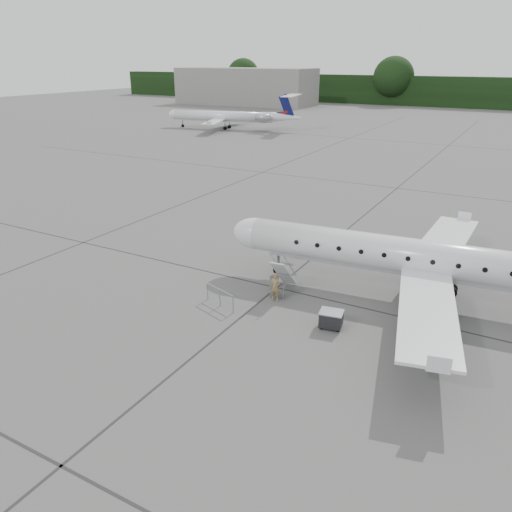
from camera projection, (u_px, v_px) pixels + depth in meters
The scene contains 8 objects.
ground at pixel (349, 337), 24.22m from camera, with size 320.00×320.00×0.00m, color #555553.
terminal_building at pixel (245, 86), 143.31m from camera, with size 40.00×14.00×10.00m, color slate.
main_regional_jet at pixel (439, 243), 26.50m from camera, with size 27.19×19.58×6.97m, color silver, non-canonical shape.
airstair at pixel (283, 274), 28.58m from camera, with size 0.85×2.21×2.18m, color silver, non-canonical shape.
passenger at pixel (275, 287), 27.61m from camera, with size 0.60×0.39×1.64m, color olive.
safety_railing at pixel (220, 298), 27.09m from camera, with size 2.20×0.08×1.00m, color gray, non-canonical shape.
baggage_cart at pixel (331, 319), 24.94m from camera, with size 1.10×0.89×0.96m, color black, non-canonical shape.
bg_regional_left at pixel (222, 111), 94.23m from camera, with size 24.99×17.99×6.56m, color silver, non-canonical shape.
Camera 1 is at (6.30, -20.57, 12.63)m, focal length 35.00 mm.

